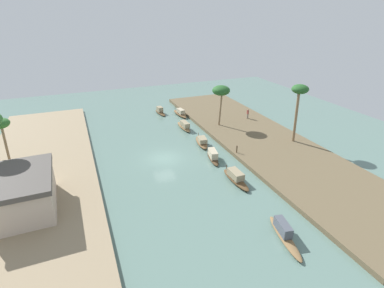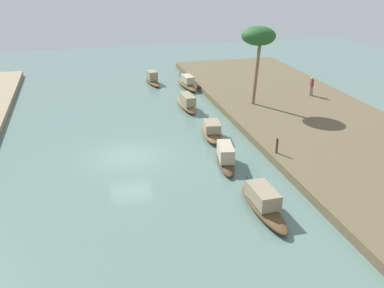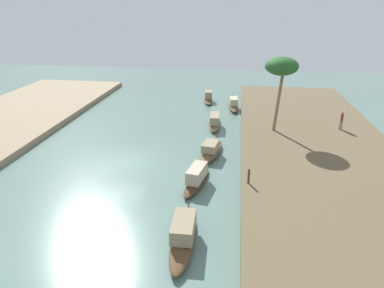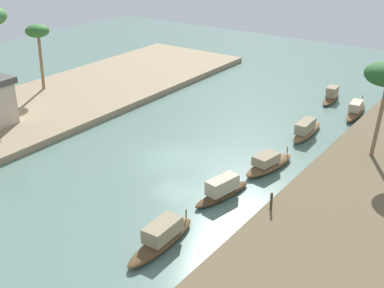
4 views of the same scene
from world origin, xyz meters
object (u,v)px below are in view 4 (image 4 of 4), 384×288
at_px(mooring_post, 271,201).
at_px(sampan_open_hull, 306,130).
at_px(sampan_downstream_large, 162,237).
at_px(palm_tree_right_tall, 38,33).
at_px(sampan_with_tall_canopy, 356,110).
at_px(sampan_with_red_awning, 222,190).
at_px(sampan_midstream, 268,164).
at_px(sampan_foreground, 331,96).

bearing_deg(mooring_post, sampan_open_hull, 14.30).
bearing_deg(sampan_downstream_large, palm_tree_right_tall, 60.56).
xyz_separation_m(mooring_post, palm_tree_right_tall, (6.68, 25.60, 4.43)).
bearing_deg(sampan_with_tall_canopy, sampan_with_red_awning, 168.07).
relative_size(sampan_midstream, sampan_foreground, 1.14).
distance_m(sampan_downstream_large, palm_tree_right_tall, 25.97).
height_order(sampan_with_red_awning, sampan_open_hull, sampan_open_hull).
distance_m(sampan_open_hull, mooring_post, 11.50).
bearing_deg(sampan_open_hull, sampan_downstream_large, 177.18).
height_order(sampan_with_tall_canopy, sampan_downstream_large, sampan_downstream_large).
bearing_deg(sampan_open_hull, palm_tree_right_tall, 99.12).
relative_size(sampan_downstream_large, mooring_post, 5.20).
height_order(sampan_downstream_large, palm_tree_right_tall, palm_tree_right_tall).
distance_m(sampan_foreground, palm_tree_right_tall, 25.46).
bearing_deg(palm_tree_right_tall, sampan_foreground, -59.02).
bearing_deg(sampan_midstream, sampan_with_red_awning, -177.11).
height_order(sampan_with_red_awning, sampan_with_tall_canopy, sampan_with_red_awning).
distance_m(sampan_open_hull, sampan_midstream, 6.29).
bearing_deg(sampan_with_tall_canopy, palm_tree_right_tall, 107.68).
bearing_deg(sampan_downstream_large, sampan_open_hull, -2.31).
distance_m(sampan_with_red_awning, sampan_downstream_large, 5.56).
bearing_deg(palm_tree_right_tall, mooring_post, -104.62).
bearing_deg(sampan_with_tall_canopy, mooring_post, 178.62).
bearing_deg(mooring_post, sampan_downstream_large, 149.75).
distance_m(sampan_downstream_large, mooring_post, 6.14).
bearing_deg(sampan_midstream, palm_tree_right_tall, 94.81).
bearing_deg(sampan_open_hull, mooring_post, -167.66).
xyz_separation_m(sampan_with_tall_canopy, sampan_open_hull, (-6.05, 1.54, 0.04)).
relative_size(sampan_with_tall_canopy, sampan_midstream, 1.05).
relative_size(sampan_open_hull, sampan_downstream_large, 0.94).
bearing_deg(sampan_with_red_awning, sampan_midstream, 4.43).
bearing_deg(sampan_midstream, sampan_downstream_large, -173.23).
xyz_separation_m(sampan_with_tall_canopy, sampan_foreground, (2.34, 2.89, -0.02)).
distance_m(sampan_midstream, sampan_foreground, 14.77).
distance_m(sampan_open_hull, sampan_downstream_large, 16.43).
xyz_separation_m(sampan_with_red_awning, sampan_downstream_large, (-5.56, -0.06, -0.01)).
bearing_deg(sampan_with_red_awning, sampan_open_hull, 9.29).
height_order(sampan_with_red_awning, sampan_foreground, sampan_with_red_awning).
height_order(sampan_with_red_awning, mooring_post, mooring_post).
relative_size(sampan_downstream_large, sampan_foreground, 1.24).
height_order(sampan_foreground, palm_tree_right_tall, palm_tree_right_tall).
bearing_deg(sampan_downstream_large, sampan_foreground, 1.11).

